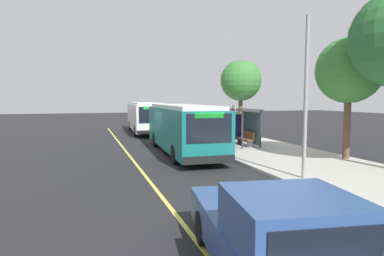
% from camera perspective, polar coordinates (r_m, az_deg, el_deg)
% --- Properties ---
extents(ground_plane, '(120.00, 120.00, 0.00)m').
position_cam_1_polar(ground_plane, '(21.36, -5.20, -3.92)').
color(ground_plane, '#232326').
extents(sidewalk_curb, '(44.00, 6.40, 0.15)m').
position_cam_1_polar(sidewalk_curb, '(23.39, 9.32, -3.00)').
color(sidewalk_curb, '#B7B2A8').
rests_on(sidewalk_curb, ground_plane).
extents(lane_stripe_center, '(36.00, 0.14, 0.01)m').
position_cam_1_polar(lane_stripe_center, '(20.99, -11.08, -4.14)').
color(lane_stripe_center, '#E0D64C').
rests_on(lane_stripe_center, ground_plane).
extents(transit_bus_main, '(10.67, 3.05, 2.95)m').
position_cam_1_polar(transit_bus_main, '(20.19, -1.65, 0.20)').
color(transit_bus_main, '#146B66').
rests_on(transit_bus_main, ground_plane).
extents(transit_bus_second, '(10.39, 3.08, 2.95)m').
position_cam_1_polar(transit_bus_second, '(32.81, -8.11, 2.01)').
color(transit_bus_second, white).
rests_on(transit_bus_second, ground_plane).
extents(pickup_truck, '(5.64, 2.77, 1.85)m').
position_cam_1_polar(pickup_truck, '(6.36, 13.73, -17.91)').
color(pickup_truck, '#2D4C84').
rests_on(pickup_truck, ground_plane).
extents(bus_shelter, '(2.90, 1.60, 2.48)m').
position_cam_1_polar(bus_shelter, '(22.95, 8.83, 1.48)').
color(bus_shelter, '#333338').
rests_on(bus_shelter, sidewalk_curb).
extents(waiting_bench, '(1.60, 0.48, 0.95)m').
position_cam_1_polar(waiting_bench, '(22.76, 9.23, -1.81)').
color(waiting_bench, brown).
rests_on(waiting_bench, sidewalk_curb).
extents(route_sign_post, '(0.44, 0.08, 2.80)m').
position_cam_1_polar(route_sign_post, '(19.44, 7.14, 0.98)').
color(route_sign_post, '#333338').
rests_on(route_sign_post, sidewalk_curb).
extents(pedestrian_commuter, '(0.24, 0.40, 1.69)m').
position_cam_1_polar(pedestrian_commuter, '(21.00, 6.75, -1.02)').
color(pedestrian_commuter, '#282D47').
rests_on(pedestrian_commuter, sidewalk_curb).
extents(street_tree_upstreet, '(3.48, 3.48, 6.46)m').
position_cam_1_polar(street_tree_upstreet, '(28.90, 8.36, 8.00)').
color(street_tree_upstreet, brown).
rests_on(street_tree_upstreet, sidewalk_curb).
extents(street_tree_downstreet, '(3.42, 3.42, 6.35)m').
position_cam_1_polar(street_tree_downstreet, '(19.41, 25.32, 8.82)').
color(street_tree_downstreet, brown).
rests_on(street_tree_downstreet, sidewalk_curb).
extents(utility_pole, '(0.16, 0.16, 6.40)m').
position_cam_1_polar(utility_pole, '(13.87, 18.92, 4.89)').
color(utility_pole, gray).
rests_on(utility_pole, sidewalk_curb).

